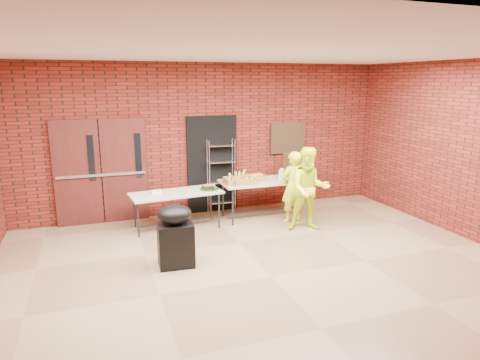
# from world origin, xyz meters

# --- Properties ---
(room) EXTENTS (8.08, 7.08, 3.28)m
(room) POSITION_xyz_m (0.00, 0.00, 1.60)
(room) COLOR brown
(room) RESTS_ON ground
(double_doors) EXTENTS (1.78, 0.12, 2.10)m
(double_doors) POSITION_xyz_m (-2.20, 3.44, 1.05)
(double_doors) COLOR #471914
(double_doors) RESTS_ON room
(dark_doorway) EXTENTS (1.10, 0.06, 2.10)m
(dark_doorway) POSITION_xyz_m (0.10, 3.46, 1.05)
(dark_doorway) COLOR black
(dark_doorway) RESTS_ON room
(bronze_plaque) EXTENTS (0.85, 0.04, 0.70)m
(bronze_plaque) POSITION_xyz_m (1.90, 3.45, 1.55)
(bronze_plaque) COLOR #382716
(bronze_plaque) RESTS_ON room
(wire_rack) EXTENTS (0.60, 0.24, 1.61)m
(wire_rack) POSITION_xyz_m (0.26, 3.32, 0.80)
(wire_rack) COLOR silver
(wire_rack) RESTS_ON room
(table_left) EXTENTS (1.81, 0.90, 0.72)m
(table_left) POSITION_xyz_m (-0.87, 2.61, 0.66)
(table_left) COLOR tan
(table_left) RESTS_ON room
(table_right) EXTENTS (1.94, 0.83, 0.79)m
(table_right) POSITION_xyz_m (1.06, 2.70, 0.73)
(table_right) COLOR tan
(table_right) RESTS_ON room
(basket_bananas) EXTENTS (0.50, 0.39, 0.16)m
(basket_bananas) POSITION_xyz_m (0.37, 2.60, 0.86)
(basket_bananas) COLOR #AD8146
(basket_bananas) RESTS_ON table_right
(basket_oranges) EXTENTS (0.44, 0.35, 0.14)m
(basket_oranges) POSITION_xyz_m (0.81, 2.74, 0.85)
(basket_oranges) COLOR #AD8146
(basket_oranges) RESTS_ON table_right
(basket_apples) EXTENTS (0.48, 0.37, 0.15)m
(basket_apples) POSITION_xyz_m (0.49, 2.53, 0.86)
(basket_apples) COLOR #AD8146
(basket_apples) RESTS_ON table_right
(muffin_tray) EXTENTS (0.37, 0.37, 0.09)m
(muffin_tray) POSITION_xyz_m (-0.21, 2.61, 0.76)
(muffin_tray) COLOR #144D17
(muffin_tray) RESTS_ON table_left
(napkin_box) EXTENTS (0.18, 0.12, 0.06)m
(napkin_box) POSITION_xyz_m (-1.24, 2.66, 0.75)
(napkin_box) COLOR white
(napkin_box) RESTS_ON table_left
(coffee_dispenser) EXTENTS (0.37, 0.33, 0.48)m
(coffee_dispenser) POSITION_xyz_m (1.77, 2.87, 1.03)
(coffee_dispenser) COLOR brown
(coffee_dispenser) RESTS_ON table_right
(cup_stack_front) EXTENTS (0.07, 0.07, 0.21)m
(cup_stack_front) POSITION_xyz_m (1.33, 2.60, 0.90)
(cup_stack_front) COLOR white
(cup_stack_front) RESTS_ON table_right
(cup_stack_mid) EXTENTS (0.09, 0.09, 0.26)m
(cup_stack_mid) POSITION_xyz_m (1.49, 2.47, 0.92)
(cup_stack_mid) COLOR white
(cup_stack_mid) RESTS_ON table_right
(cup_stack_back) EXTENTS (0.08, 0.08, 0.23)m
(cup_stack_back) POSITION_xyz_m (1.40, 2.66, 0.91)
(cup_stack_back) COLOR white
(cup_stack_back) RESTS_ON table_right
(covered_grill) EXTENTS (0.57, 0.48, 0.98)m
(covered_grill) POSITION_xyz_m (-1.24, 0.87, 0.49)
(covered_grill) COLOR black
(covered_grill) RESTS_ON room
(volunteer_woman) EXTENTS (0.57, 0.42, 1.46)m
(volunteer_woman) POSITION_xyz_m (1.43, 2.20, 0.73)
(volunteer_woman) COLOR #E1F41B
(volunteer_woman) RESTS_ON room
(volunteer_man) EXTENTS (0.93, 0.81, 1.61)m
(volunteer_man) POSITION_xyz_m (1.51, 1.66, 0.81)
(volunteer_man) COLOR #E1F41B
(volunteer_man) RESTS_ON room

